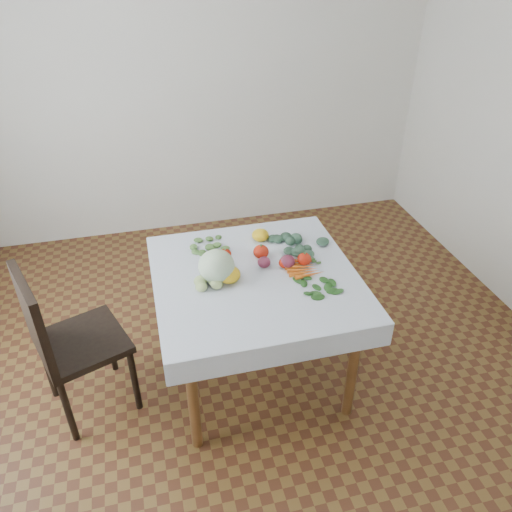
{
  "coord_description": "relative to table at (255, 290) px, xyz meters",
  "views": [
    {
      "loc": [
        -0.55,
        -2.19,
        2.37
      ],
      "look_at": [
        0.03,
        0.09,
        0.82
      ],
      "focal_mm": 35.0,
      "sensor_mm": 36.0,
      "label": 1
    }
  ],
  "objects": [
    {
      "name": "tomato_c",
      "position": [
        0.08,
        0.17,
        0.14
      ],
      "size": [
        0.12,
        0.12,
        0.08
      ],
      "primitive_type": "ellipsoid",
      "rotation": [
        0.0,
        0.0,
        -0.39
      ],
      "color": "#B81F0C",
      "rests_on": "tablecloth"
    },
    {
      "name": "basil_bunch",
      "position": [
        0.29,
        -0.18,
        0.11
      ],
      "size": [
        0.28,
        0.19,
        0.01
      ],
      "color": "#28561B",
      "rests_on": "tablecloth"
    },
    {
      "name": "tomato_b",
      "position": [
        0.18,
        0.04,
        0.13
      ],
      "size": [
        0.09,
        0.09,
        0.06
      ],
      "primitive_type": "ellipsoid",
      "rotation": [
        0.0,
        0.0,
        -0.28
      ],
      "color": "#B81F0C",
      "rests_on": "tablecloth"
    },
    {
      "name": "heirloom_back",
      "position": [
        0.12,
        0.36,
        0.14
      ],
      "size": [
        0.11,
        0.11,
        0.07
      ],
      "primitive_type": "ellipsoid",
      "rotation": [
        0.0,
        0.0,
        -0.03
      ],
      "color": "yellow",
      "rests_on": "tablecloth"
    },
    {
      "name": "kale_bunch",
      "position": [
        0.35,
        0.22,
        0.12
      ],
      "size": [
        0.35,
        0.26,
        0.04
      ],
      "color": "#375B44",
      "rests_on": "tablecloth"
    },
    {
      "name": "dill_bunch",
      "position": [
        -0.21,
        0.35,
        0.11
      ],
      "size": [
        0.21,
        0.18,
        0.02
      ],
      "color": "#5B823B",
      "rests_on": "tablecloth"
    },
    {
      "name": "back_wall",
      "position": [
        0.0,
        2.0,
        0.7
      ],
      "size": [
        4.0,
        0.04,
        2.7
      ],
      "primitive_type": "cube",
      "color": "silver",
      "rests_on": "ground"
    },
    {
      "name": "carrot_bunch",
      "position": [
        0.27,
        -0.02,
        0.12
      ],
      "size": [
        0.18,
        0.21,
        0.03
      ],
      "color": "orange",
      "rests_on": "tablecloth"
    },
    {
      "name": "onion_b",
      "position": [
        0.2,
        0.03,
        0.14
      ],
      "size": [
        0.11,
        0.11,
        0.07
      ],
      "primitive_type": "ellipsoid",
      "rotation": [
        0.0,
        0.0,
        0.4
      ],
      "color": "#5A1931",
      "rests_on": "tablecloth"
    },
    {
      "name": "ground",
      "position": [
        0.0,
        0.0,
        -0.65
      ],
      "size": [
        4.0,
        4.0,
        0.0
      ],
      "primitive_type": "plane",
      "color": "brown"
    },
    {
      "name": "heirloom_front",
      "position": [
        -0.15,
        -0.02,
        0.15
      ],
      "size": [
        0.16,
        0.16,
        0.09
      ],
      "primitive_type": "ellipsoid",
      "rotation": [
        0.0,
        0.0,
        0.36
      ],
      "color": "yellow",
      "rests_on": "tablecloth"
    },
    {
      "name": "tomato_d",
      "position": [
        0.3,
        0.04,
        0.14
      ],
      "size": [
        0.09,
        0.09,
        0.07
      ],
      "primitive_type": "ellipsoid",
      "rotation": [
        0.0,
        0.0,
        0.15
      ],
      "color": "#B81F0C",
      "rests_on": "tablecloth"
    },
    {
      "name": "chair",
      "position": [
        -1.06,
        -0.03,
        -0.09
      ],
      "size": [
        0.57,
        0.57,
        0.98
      ],
      "color": "black",
      "rests_on": "ground"
    },
    {
      "name": "cabbage",
      "position": [
        -0.21,
        0.02,
        0.19
      ],
      "size": [
        0.25,
        0.25,
        0.18
      ],
      "primitive_type": "ellipsoid",
      "rotation": [
        0.0,
        0.0,
        0.35
      ],
      "color": "beige",
      "rests_on": "tablecloth"
    },
    {
      "name": "tomatillo_cluster",
      "position": [
        -0.29,
        -0.02,
        0.13
      ],
      "size": [
        0.16,
        0.13,
        0.05
      ],
      "color": "#9BB669",
      "rests_on": "tablecloth"
    },
    {
      "name": "tablecloth",
      "position": [
        0.0,
        0.0,
        0.1
      ],
      "size": [
        1.12,
        1.12,
        0.01
      ],
      "primitive_type": "cube",
      "color": "white",
      "rests_on": "table"
    },
    {
      "name": "onion_a",
      "position": [
        0.07,
        0.07,
        0.13
      ],
      "size": [
        0.08,
        0.08,
        0.06
      ],
      "primitive_type": "ellipsoid",
      "rotation": [
        0.0,
        0.0,
        -0.01
      ],
      "color": "#5A1931",
      "rests_on": "tablecloth"
    },
    {
      "name": "table",
      "position": [
        0.0,
        0.0,
        0.0
      ],
      "size": [
        1.0,
        1.0,
        0.75
      ],
      "color": "brown",
      "rests_on": "ground"
    },
    {
      "name": "tomato_a",
      "position": [
        -0.13,
        0.21,
        0.13
      ],
      "size": [
        0.08,
        0.08,
        0.06
      ],
      "primitive_type": "ellipsoid",
      "rotation": [
        0.0,
        0.0,
        -0.2
      ],
      "color": "#B81F0C",
      "rests_on": "tablecloth"
    }
  ]
}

